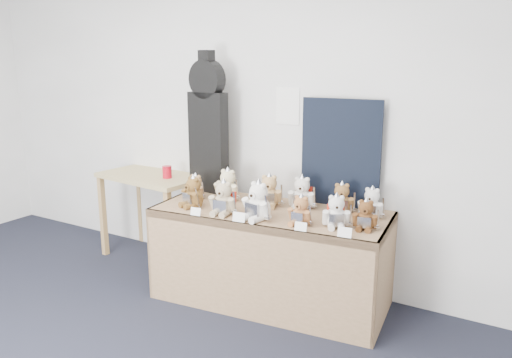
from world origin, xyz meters
The scene contains 22 objects.
room_shell centered at (0.51, 2.49, 1.49)m, with size 6.00×6.00×6.00m.
display_table centered at (0.62, 1.97, 0.58)m, with size 1.85×0.92×0.74m.
side_table centered at (-0.77, 2.24, 0.69)m, with size 1.04×0.65×0.82m.
guitar_case centered at (-0.13, 2.27, 1.32)m, with size 0.37×0.14×1.19m.
navy_board centered at (1.01, 2.42, 1.16)m, with size 0.63×0.02×0.83m, color black.
red_cup centered at (-0.55, 2.21, 0.88)m, with size 0.08×0.08×0.11m, color #AC0B1C.
teddy_front_far_left centered at (0.04, 1.82, 0.85)m, with size 0.22×0.21×0.27m.
teddy_front_left centered at (0.35, 1.78, 0.86)m, with size 0.24×0.21×0.29m.
teddy_front_centre centered at (0.64, 1.80, 0.87)m, with size 0.26×0.23×0.32m.
teddy_front_right centered at (0.95, 1.85, 0.84)m, with size 0.19×0.16×0.24m.
teddy_front_far_right centered at (1.18, 1.93, 0.84)m, with size 0.22×0.21×0.26m.
teddy_front_end centered at (1.37, 1.98, 0.84)m, with size 0.20×0.17×0.23m.
teddy_back_left centered at (0.17, 2.11, 0.86)m, with size 0.24×0.20×0.29m.
teddy_back_centre_left centered at (0.54, 2.14, 0.85)m, with size 0.24×0.22×0.28m.
teddy_back_centre_right centered at (0.79, 2.21, 0.85)m, with size 0.24×0.21×0.28m.
teddy_back_right centered at (1.09, 2.26, 0.84)m, with size 0.22×0.20×0.26m.
teddy_back_end centered at (1.32, 2.25, 0.84)m, with size 0.21×0.17×0.26m.
teddy_back_far_left centered at (-0.09, 2.03, 0.83)m, with size 0.19×0.16×0.23m.
entry_card_a centered at (0.20, 1.64, 0.77)m, with size 0.08×0.00×0.06m, color white.
entry_card_b centered at (0.55, 1.68, 0.78)m, with size 0.10×0.00×0.07m, color white.
entry_card_c centered at (1.01, 1.73, 0.77)m, with size 0.08×0.00×0.06m, color white.
entry_card_d centered at (1.31, 1.76, 0.78)m, with size 0.09×0.00×0.07m, color white.
Camera 1 is at (2.36, -1.15, 1.86)m, focal length 35.00 mm.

